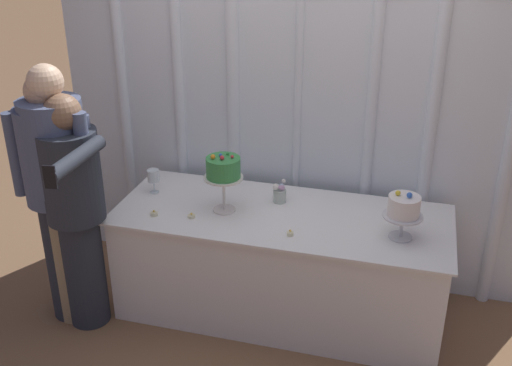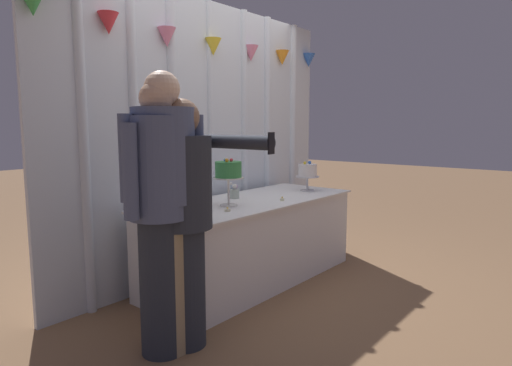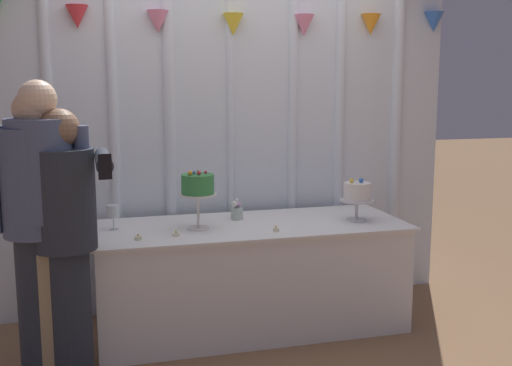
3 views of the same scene
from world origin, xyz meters
TOP-DOWN VIEW (x-y plane):
  - ground_plane at (0.00, 0.00)m, footprint 24.00×24.00m
  - draped_curtain at (0.01, 0.61)m, footprint 3.38×0.16m
  - cake_table at (0.00, 0.10)m, footprint 2.10×0.83m
  - cake_display_nearleft at (-0.36, 0.05)m, footprint 0.25×0.25m
  - cake_display_nearright at (0.73, -0.00)m, footprint 0.23×0.23m
  - wine_glass at (-0.90, 0.17)m, footprint 0.08×0.08m
  - flower_vase at (-0.05, 0.26)m, footprint 0.09×0.11m
  - tealight_far_left at (-0.76, -0.13)m, footprint 0.05×0.05m
  - tealight_near_left at (-0.53, -0.09)m, footprint 0.05×0.05m
  - tealight_near_right at (0.11, -0.15)m, footprint 0.04×0.04m
  - guest_man_dark_suit at (-1.33, -0.29)m, footprint 0.52×0.42m
  - guest_man_pink_jacket at (-1.29, -0.29)m, footprint 0.52×0.44m
  - guest_girl_blue_dress at (-1.18, -0.34)m, footprint 0.52×0.70m

SIDE VIEW (x-z plane):
  - ground_plane at x=0.00m, z-range 0.00..0.00m
  - cake_table at x=0.00m, z-range 0.00..0.73m
  - tealight_near_left at x=-0.53m, z-range 0.72..0.76m
  - tealight_far_left at x=-0.76m, z-range 0.72..0.76m
  - tealight_near_right at x=0.11m, z-range 0.72..0.76m
  - flower_vase at x=-0.05m, z-range 0.72..0.86m
  - guest_girl_blue_dress at x=-1.18m, z-range 0.07..1.61m
  - wine_glass at x=-0.90m, z-range 0.77..0.93m
  - guest_man_dark_suit at x=-1.33m, z-range 0.07..1.70m
  - guest_man_pink_jacket at x=-1.29m, z-range 0.07..1.77m
  - cake_display_nearright at x=0.73m, z-range 0.77..1.07m
  - cake_display_nearleft at x=-0.36m, z-range 0.81..1.21m
  - draped_curtain at x=0.01m, z-range 0.05..2.54m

